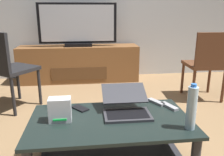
{
  "coord_description": "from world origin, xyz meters",
  "views": [
    {
      "loc": [
        -0.28,
        -1.69,
        1.13
      ],
      "look_at": [
        -0.05,
        0.3,
        0.55
      ],
      "focal_mm": 37.91,
      "sensor_mm": 36.0,
      "label": 1
    }
  ],
  "objects_px": {
    "side_chair": "(7,66)",
    "tv_remote": "(169,106)",
    "media_cabinet": "(79,64)",
    "soundbar_remote": "(156,102)",
    "coffee_table": "(110,135)",
    "television": "(78,26)",
    "cell_phone": "(80,108)",
    "dining_chair": "(207,62)",
    "water_bottle_near": "(192,108)",
    "router_box": "(60,110)",
    "laptop": "(126,106)"
  },
  "relations": [
    {
      "from": "media_cabinet",
      "to": "side_chair",
      "type": "relative_size",
      "value": 2.08
    },
    {
      "from": "television",
      "to": "side_chair",
      "type": "xyz_separation_m",
      "value": [
        -0.78,
        -1.05,
        -0.37
      ]
    },
    {
      "from": "coffee_table",
      "to": "cell_phone",
      "type": "height_order",
      "value": "cell_phone"
    },
    {
      "from": "tv_remote",
      "to": "cell_phone",
      "type": "bearing_deg",
      "value": 153.43
    },
    {
      "from": "coffee_table",
      "to": "dining_chair",
      "type": "bearing_deg",
      "value": 42.42
    },
    {
      "from": "television",
      "to": "soundbar_remote",
      "type": "distance_m",
      "value": 2.17
    },
    {
      "from": "laptop",
      "to": "cell_phone",
      "type": "xyz_separation_m",
      "value": [
        -0.34,
        0.11,
        -0.05
      ]
    },
    {
      "from": "side_chair",
      "to": "water_bottle_near",
      "type": "distance_m",
      "value": 2.07
    },
    {
      "from": "dining_chair",
      "to": "tv_remote",
      "type": "height_order",
      "value": "dining_chair"
    },
    {
      "from": "tv_remote",
      "to": "soundbar_remote",
      "type": "height_order",
      "value": "same"
    },
    {
      "from": "coffee_table",
      "to": "water_bottle_near",
      "type": "bearing_deg",
      "value": -21.66
    },
    {
      "from": "media_cabinet",
      "to": "water_bottle_near",
      "type": "height_order",
      "value": "water_bottle_near"
    },
    {
      "from": "television",
      "to": "cell_phone",
      "type": "xyz_separation_m",
      "value": [
        0.04,
        -2.06,
        -0.49
      ]
    },
    {
      "from": "television",
      "to": "router_box",
      "type": "distance_m",
      "value": 2.28
    },
    {
      "from": "television",
      "to": "tv_remote",
      "type": "relative_size",
      "value": 7.49
    },
    {
      "from": "cell_phone",
      "to": "media_cabinet",
      "type": "bearing_deg",
      "value": 52.05
    },
    {
      "from": "coffee_table",
      "to": "side_chair",
      "type": "bearing_deg",
      "value": 130.35
    },
    {
      "from": "laptop",
      "to": "soundbar_remote",
      "type": "distance_m",
      "value": 0.32
    },
    {
      "from": "cell_phone",
      "to": "soundbar_remote",
      "type": "distance_m",
      "value": 0.61
    },
    {
      "from": "laptop",
      "to": "side_chair",
      "type": "bearing_deg",
      "value": 135.92
    },
    {
      "from": "laptop",
      "to": "coffee_table",
      "type": "bearing_deg",
      "value": -142.81
    },
    {
      "from": "media_cabinet",
      "to": "soundbar_remote",
      "type": "relative_size",
      "value": 11.78
    },
    {
      "from": "television",
      "to": "side_chair",
      "type": "distance_m",
      "value": 1.36
    },
    {
      "from": "media_cabinet",
      "to": "soundbar_remote",
      "type": "height_order",
      "value": "media_cabinet"
    },
    {
      "from": "router_box",
      "to": "water_bottle_near",
      "type": "xyz_separation_m",
      "value": [
        0.83,
        -0.21,
        0.06
      ]
    },
    {
      "from": "media_cabinet",
      "to": "tv_remote",
      "type": "distance_m",
      "value": 2.26
    },
    {
      "from": "tv_remote",
      "to": "laptop",
      "type": "bearing_deg",
      "value": 166.58
    },
    {
      "from": "dining_chair",
      "to": "laptop",
      "type": "relative_size",
      "value": 2.36
    },
    {
      "from": "coffee_table",
      "to": "cell_phone",
      "type": "relative_size",
      "value": 7.96
    },
    {
      "from": "television",
      "to": "media_cabinet",
      "type": "bearing_deg",
      "value": 90.0
    },
    {
      "from": "television",
      "to": "laptop",
      "type": "distance_m",
      "value": 2.24
    },
    {
      "from": "side_chair",
      "to": "water_bottle_near",
      "type": "xyz_separation_m",
      "value": [
        1.52,
        -1.41,
        0.02
      ]
    },
    {
      "from": "coffee_table",
      "to": "media_cabinet",
      "type": "xyz_separation_m",
      "value": [
        -0.25,
        2.28,
        0.01
      ]
    },
    {
      "from": "television",
      "to": "soundbar_remote",
      "type": "height_order",
      "value": "television"
    },
    {
      "from": "cell_phone",
      "to": "tv_remote",
      "type": "distance_m",
      "value": 0.69
    },
    {
      "from": "laptop",
      "to": "tv_remote",
      "type": "height_order",
      "value": "laptop"
    },
    {
      "from": "dining_chair",
      "to": "water_bottle_near",
      "type": "distance_m",
      "value": 1.67
    },
    {
      "from": "media_cabinet",
      "to": "router_box",
      "type": "height_order",
      "value": "media_cabinet"
    },
    {
      "from": "side_chair",
      "to": "water_bottle_near",
      "type": "bearing_deg",
      "value": -42.82
    },
    {
      "from": "side_chair",
      "to": "tv_remote",
      "type": "bearing_deg",
      "value": -35.31
    },
    {
      "from": "coffee_table",
      "to": "television",
      "type": "relative_size",
      "value": 0.93
    },
    {
      "from": "coffee_table",
      "to": "laptop",
      "type": "relative_size",
      "value": 3.01
    },
    {
      "from": "media_cabinet",
      "to": "soundbar_remote",
      "type": "distance_m",
      "value": 2.14
    },
    {
      "from": "dining_chair",
      "to": "tv_remote",
      "type": "bearing_deg",
      "value": -128.78
    },
    {
      "from": "television",
      "to": "dining_chair",
      "type": "relative_size",
      "value": 1.37
    },
    {
      "from": "side_chair",
      "to": "water_bottle_near",
      "type": "relative_size",
      "value": 3.02
    },
    {
      "from": "dining_chair",
      "to": "side_chair",
      "type": "bearing_deg",
      "value": -179.55
    },
    {
      "from": "water_bottle_near",
      "to": "coffee_table",
      "type": "bearing_deg",
      "value": 158.34
    },
    {
      "from": "side_chair",
      "to": "cell_phone",
      "type": "bearing_deg",
      "value": -50.94
    },
    {
      "from": "television",
      "to": "cell_phone",
      "type": "distance_m",
      "value": 2.11
    }
  ]
}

